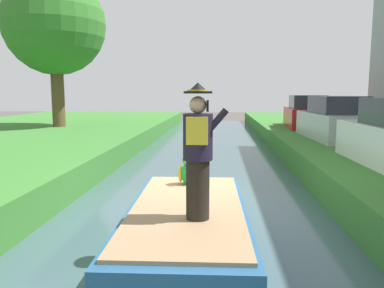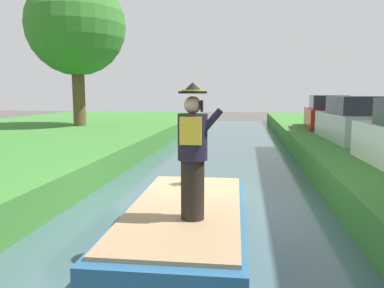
% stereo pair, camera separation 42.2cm
% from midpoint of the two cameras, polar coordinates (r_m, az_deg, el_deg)
% --- Properties ---
extents(ground_plane, '(80.00, 80.00, 0.00)m').
position_cam_midpoint_polar(ground_plane, '(7.62, -1.24, -10.73)').
color(ground_plane, '#4C4742').
extents(canal_water, '(5.25, 48.00, 0.10)m').
position_cam_midpoint_polar(canal_water, '(7.60, -1.24, -10.37)').
color(canal_water, '#3D565B').
rests_on(canal_water, ground).
extents(boat, '(1.91, 4.25, 0.61)m').
position_cam_midpoint_polar(boat, '(5.90, -2.81, -12.22)').
color(boat, '#23517A').
rests_on(boat, canal_water).
extents(person_pirate, '(0.61, 0.42, 1.85)m').
position_cam_midpoint_polar(person_pirate, '(5.00, -1.48, -1.25)').
color(person_pirate, black).
rests_on(person_pirate, boat).
extents(parrot_plush, '(0.36, 0.35, 0.57)m').
position_cam_midpoint_polar(parrot_plush, '(7.04, -2.36, -4.22)').
color(parrot_plush, green).
rests_on(parrot_plush, boat).
extents(tree_tall, '(4.69, 4.69, 7.12)m').
position_cam_midpoint_polar(tree_tall, '(19.33, -20.87, 16.66)').
color(tree_tall, brown).
rests_on(tree_tall, grass_bank_near).
extents(parked_car_silver, '(1.85, 4.06, 1.50)m').
position_cam_midpoint_polar(parked_car_silver, '(14.01, 20.20, 3.33)').
color(parked_car_silver, '#B7B7BC').
rests_on(parked_car_silver, grass_bank_far).
extents(parked_car_red, '(2.01, 4.12, 1.50)m').
position_cam_midpoint_polar(parked_car_red, '(18.28, 16.40, 4.44)').
color(parked_car_red, red).
rests_on(parked_car_red, grass_bank_far).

